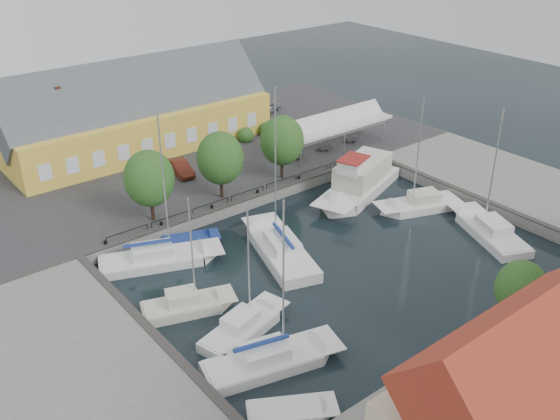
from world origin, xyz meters
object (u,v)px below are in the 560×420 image
object	(u,v)px
tent_canopy	(333,125)
west_boat_a	(158,260)
center_sailboat	(280,251)
trawler	(359,183)
warehouse	(131,117)
car_silver	(268,107)
west_boat_b	(187,308)
east_boat_c	(489,233)
launch_nw	(190,241)
west_boat_c	(244,329)
east_boat_b	(420,206)
car_red	(180,167)
launch_sw	(290,414)
west_boat_d	(270,363)

from	to	relation	value
tent_canopy	west_boat_a	bearing A→B (deg)	-163.61
center_sailboat	trawler	distance (m)	13.74
warehouse	car_silver	size ratio (longest dim) A/B	6.55
warehouse	west_boat_b	distance (m)	30.08
east_boat_c	launch_nw	world-z (taller)	east_boat_c
west_boat_a	west_boat_c	world-z (taller)	west_boat_a
trawler	launch_nw	world-z (taller)	trawler
car_silver	launch_nw	distance (m)	31.15
east_boat_c	west_boat_a	xyz separation A→B (m)	(-24.04, 13.48, 0.01)
warehouse	launch_nw	size ratio (longest dim) A/B	5.66
car_silver	east_boat_b	world-z (taller)	east_boat_b
warehouse	east_boat_c	bearing A→B (deg)	-66.23
east_boat_c	west_boat_b	xyz separation A→B (m)	(-25.48, 6.77, 0.00)
car_silver	west_boat_c	xyz separation A→B (m)	(-27.00, -32.62, -1.48)
car_red	east_boat_b	xyz separation A→B (m)	(14.28, -18.44, -1.44)
west_boat_c	warehouse	bearing A→B (deg)	75.38
west_boat_b	west_boat_c	bearing A→B (deg)	-68.92
car_red	west_boat_c	size ratio (longest dim) A/B	0.43
car_silver	launch_nw	world-z (taller)	car_silver
car_silver	launch_sw	bearing A→B (deg)	120.20
center_sailboat	west_boat_d	distance (m)	13.03
east_boat_c	west_boat_b	size ratio (longest dim) A/B	1.24
trawler	west_boat_a	bearing A→B (deg)	178.12
east_boat_c	west_boat_a	world-z (taller)	west_boat_a
east_boat_b	west_boat_d	size ratio (longest dim) A/B	0.94
warehouse	trawler	size ratio (longest dim) A/B	2.25
center_sailboat	west_boat_a	xyz separation A→B (m)	(-8.24, 4.97, -0.09)
east_boat_c	trawler	bearing A→B (deg)	102.13
warehouse	car_silver	world-z (taller)	warehouse
warehouse	west_boat_a	bearing A→B (deg)	-112.26
warehouse	west_boat_c	distance (m)	33.76
trawler	west_boat_c	bearing A→B (deg)	-153.65
east_boat_c	west_boat_b	bearing A→B (deg)	165.11
car_red	east_boat_b	size ratio (longest dim) A/B	0.38
warehouse	launch_nw	bearing A→B (deg)	-104.17
car_silver	west_boat_a	world-z (taller)	west_boat_a
trawler	east_boat_c	xyz separation A→B (m)	(2.75, -12.78, -0.76)
center_sailboat	west_boat_a	size ratio (longest dim) A/B	1.11
tent_canopy	west_boat_c	world-z (taller)	west_boat_c
east_boat_b	tent_canopy	bearing A→B (deg)	81.93
car_red	trawler	xyz separation A→B (m)	(12.24, -12.59, -0.68)
east_boat_c	launch_sw	size ratio (longest dim) A/B	2.15
warehouse	east_boat_c	size ratio (longest dim) A/B	2.49
tent_canopy	west_boat_d	xyz separation A→B (m)	(-25.68, -22.20, -3.41)
east_boat_c	warehouse	bearing A→B (deg)	113.77
west_boat_d	center_sailboat	bearing A→B (deg)	48.68
east_boat_b	launch_nw	world-z (taller)	east_boat_b
west_boat_d	car_silver	bearing A→B (deg)	52.69
car_silver	west_boat_a	distance (m)	34.75
west_boat_a	west_boat_b	bearing A→B (deg)	-102.11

